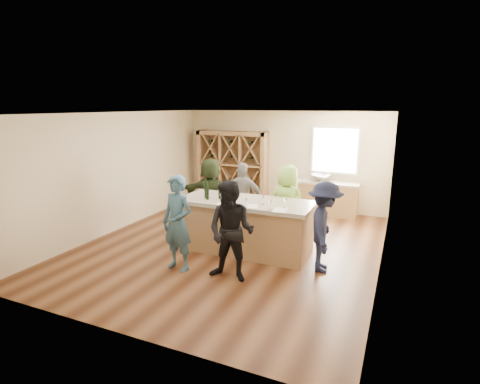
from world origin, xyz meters
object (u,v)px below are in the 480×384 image
at_px(person_far_left, 211,194).
at_px(wine_rack, 232,168).
at_px(tasting_counter_base, 246,228).
at_px(wine_bottle_b, 207,193).
at_px(person_server, 324,227).
at_px(wine_bottle_c, 220,192).
at_px(wine_bottle_e, 231,194).
at_px(person_near_right, 231,231).
at_px(wine_bottle_d, 225,194).
at_px(person_far_right, 287,204).
at_px(sink, 321,178).
at_px(wine_bottle_a, 206,190).
at_px(person_near_left, 178,223).
at_px(person_far_mid, 243,199).

bearing_deg(person_far_left, wine_rack, -86.82).
xyz_separation_m(tasting_counter_base, wine_bottle_b, (-0.74, -0.24, 0.71)).
bearing_deg(person_server, wine_bottle_b, 79.81).
bearing_deg(tasting_counter_base, wine_bottle_c, -171.68).
distance_m(wine_bottle_c, wine_bottle_e, 0.30).
height_order(wine_bottle_b, person_near_right, person_near_right).
xyz_separation_m(wine_bottle_d, person_near_right, (0.64, -1.09, -0.35)).
bearing_deg(wine_bottle_c, person_far_left, 126.10).
relative_size(person_near_right, person_far_left, 1.00).
xyz_separation_m(wine_bottle_b, person_far_left, (-0.59, 1.25, -0.34)).
distance_m(wine_bottle_d, person_far_right, 1.51).
relative_size(wine_rack, person_far_right, 1.29).
bearing_deg(person_far_left, person_far_right, 167.11).
distance_m(wine_rack, wine_bottle_b, 3.85).
relative_size(wine_bottle_c, wine_bottle_d, 1.06).
height_order(wine_bottle_c, person_far_right, person_far_right).
height_order(sink, wine_bottle_c, wine_bottle_c).
relative_size(wine_bottle_b, person_server, 0.16).
bearing_deg(wine_bottle_a, wine_bottle_c, 10.51).
height_order(wine_bottle_a, wine_bottle_e, wine_bottle_a).
bearing_deg(wine_bottle_b, person_far_right, 40.26).
distance_m(wine_bottle_a, wine_bottle_d, 0.47).
distance_m(person_server, person_far_right, 1.59).
distance_m(wine_bottle_e, person_near_left, 1.30).
distance_m(sink, wine_bottle_a, 3.87).
bearing_deg(wine_bottle_c, person_far_right, 40.45).
distance_m(tasting_counter_base, wine_bottle_c, 0.91).
bearing_deg(wine_rack, tasting_counter_base, -61.19).
bearing_deg(person_far_left, wine_bottle_e, 122.74).
bearing_deg(person_near_right, person_server, 34.88).
bearing_deg(wine_bottle_e, person_server, -3.99).
relative_size(wine_bottle_b, person_far_left, 0.15).
xyz_separation_m(person_server, person_far_mid, (-2.09, 1.18, 0.02)).
distance_m(person_near_left, person_far_left, 2.37).
bearing_deg(person_far_left, wine_bottle_a, 104.12).
distance_m(sink, person_near_right, 4.69).
relative_size(person_near_left, person_far_mid, 1.04).
distance_m(sink, wine_bottle_b, 3.93).
distance_m(wine_bottle_a, person_server, 2.53).
relative_size(wine_bottle_c, person_far_left, 0.17).
bearing_deg(person_near_right, wine_bottle_b, 132.99).
xyz_separation_m(wine_bottle_c, person_far_mid, (0.11, 0.96, -0.38)).
bearing_deg(person_near_right, tasting_counter_base, 101.03).
xyz_separation_m(wine_rack, person_server, (3.54, -3.73, -0.27)).
xyz_separation_m(person_far_right, person_far_left, (-1.94, 0.11, 0.02)).
distance_m(wine_bottle_c, person_server, 2.24).
distance_m(tasting_counter_base, person_near_left, 1.57).
bearing_deg(person_far_left, wine_bottle_b, 105.56).
relative_size(wine_bottle_d, wine_bottle_e, 0.90).
height_order(wine_bottle_c, person_near_right, person_near_right).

